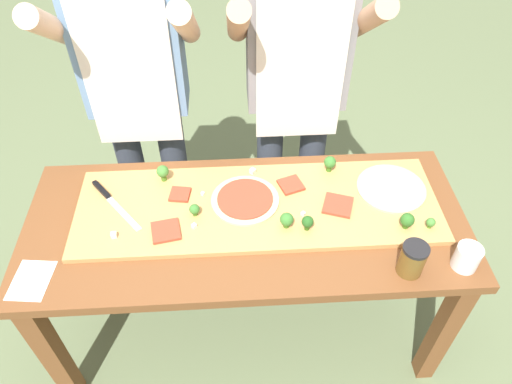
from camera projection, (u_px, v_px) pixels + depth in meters
ground_plane at (248, 322)px, 2.30m from camera, size 8.00×8.00×0.00m
prep_table at (247, 238)px, 1.85m from camera, size 1.63×0.68×0.74m
cutting_board at (258, 206)px, 1.81m from camera, size 1.36×0.44×0.02m
chefs_knife at (109, 198)px, 1.82m from camera, size 0.22×0.26×0.02m
pizza_whole_tomato_red at (244, 200)px, 1.81m from camera, size 0.26×0.26×0.02m
pizza_whole_white_garlic at (391, 188)px, 1.86m from camera, size 0.26×0.26×0.02m
pizza_slice_center at (291, 185)px, 1.87m from camera, size 0.11×0.11×0.01m
pizza_slice_near_left at (180, 194)px, 1.83m from camera, size 0.08×0.08×0.01m
pizza_slice_near_right at (338, 205)px, 1.79m from camera, size 0.13×0.13×0.01m
pizza_slice_far_left at (166, 231)px, 1.71m from camera, size 0.11×0.11×0.01m
broccoli_floret_front_mid at (407, 220)px, 1.70m from camera, size 0.05×0.05×0.06m
broccoli_floret_front_right at (431, 223)px, 1.71m from camera, size 0.03×0.03×0.04m
broccoli_floret_back_right at (287, 220)px, 1.70m from camera, size 0.05×0.05×0.06m
broccoli_floret_back_left at (330, 163)px, 1.91m from camera, size 0.05×0.05×0.07m
broccoli_floret_center_right at (194, 209)px, 1.75m from camera, size 0.04×0.04×0.05m
broccoli_floret_front_left at (163, 172)px, 1.87m from camera, size 0.05×0.05×0.07m
broccoli_floret_center_left at (308, 222)px, 1.70m from camera, size 0.04×0.04×0.06m
cheese_crumble_a at (253, 171)px, 1.92m from camera, size 0.03×0.03×0.02m
cheese_crumble_b at (114, 235)px, 1.69m from camera, size 0.02×0.02×0.02m
cheese_crumble_c at (194, 226)px, 1.72m from camera, size 0.02×0.02×0.02m
cheese_crumble_d at (303, 214)px, 1.76m from camera, size 0.02×0.02×0.01m
cheese_crumble_e at (203, 194)px, 1.84m from camera, size 0.02×0.02×0.01m
flour_cup at (466, 258)px, 1.60m from camera, size 0.09×0.09×0.09m
sauce_jar at (412, 259)px, 1.57m from camera, size 0.09×0.09×0.12m
recipe_note at (31, 280)px, 1.59m from camera, size 0.14×0.17×0.00m
cook_left at (137, 85)px, 1.95m from camera, size 0.54×0.39×1.67m
cook_right at (296, 80)px, 1.97m from camera, size 0.54×0.39×1.67m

